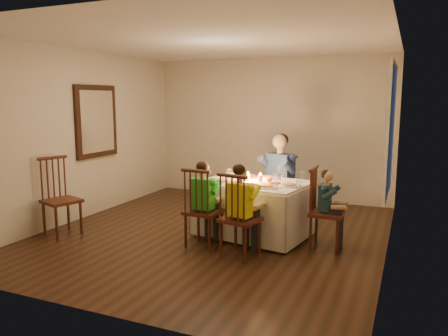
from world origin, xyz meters
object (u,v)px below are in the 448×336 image
at_px(child_yellow, 240,256).
at_px(chair_extra, 64,235).
at_px(adult, 278,222).
at_px(child_teal, 326,248).
at_px(serving_bowl, 235,173).
at_px(chair_near_left, 204,246).
at_px(chair_adult, 278,222).
at_px(child_green, 204,246).
at_px(dining_table, 254,197).
at_px(chair_near_right, 240,256).
at_px(chair_end, 326,248).

bearing_deg(child_yellow, chair_extra, 15.60).
bearing_deg(adult, child_teal, -27.29).
distance_m(adult, serving_bowl, 1.04).
bearing_deg(chair_near_left, adult, -107.51).
distance_m(chair_adult, chair_extra, 3.12).
distance_m(chair_near_left, chair_extra, 2.02).
bearing_deg(chair_near_left, serving_bowl, -87.34).
bearing_deg(child_green, adult, -107.51).
bearing_deg(dining_table, child_green, -112.30).
bearing_deg(adult, chair_adult, 0.00).
distance_m(dining_table, child_green, 0.98).
height_order(chair_near_left, chair_extra, chair_extra).
height_order(chair_adult, chair_near_left, same).
relative_size(chair_near_right, chair_extra, 0.95).
xyz_separation_m(chair_near_right, child_teal, (0.89, 0.69, 0.00)).
distance_m(chair_adult, chair_end, 1.27).
distance_m(chair_extra, serving_bowl, 2.55).
bearing_deg(child_yellow, chair_near_right, -0.00).
bearing_deg(dining_table, chair_end, 0.49).
xyz_separation_m(chair_extra, serving_bowl, (2.01, 1.37, 0.78)).
height_order(chair_near_right, child_teal, chair_near_right).
bearing_deg(chair_near_left, chair_end, -156.17).
height_order(dining_table, child_yellow, dining_table).
bearing_deg(chair_end, dining_table, 81.50).
xyz_separation_m(chair_extra, child_yellow, (2.55, 0.18, 0.00)).
distance_m(chair_end, child_teal, 0.00).
bearing_deg(chair_end, chair_near_left, 110.80).
xyz_separation_m(dining_table, serving_bowl, (-0.42, 0.34, 0.24)).
height_order(chair_near_left, chair_near_right, same).
xyz_separation_m(chair_adult, child_teal, (0.89, -0.92, 0.00)).
distance_m(adult, child_green, 1.55).
distance_m(chair_near_right, chair_extra, 2.56).
distance_m(child_green, child_teal, 1.54).
bearing_deg(child_green, child_yellow, 167.98).
bearing_deg(adult, chair_end, -27.29).
bearing_deg(serving_bowl, child_green, -90.82).
distance_m(child_teal, serving_bowl, 1.70).
xyz_separation_m(child_green, serving_bowl, (0.01, 1.03, 0.78)).
relative_size(chair_adult, child_teal, 1.02).
bearing_deg(chair_near_left, child_teal, -156.17).
height_order(chair_near_left, child_teal, chair_near_left).
relative_size(chair_adult, chair_end, 1.00).
height_order(chair_end, child_green, child_green).
relative_size(chair_extra, child_yellow, 0.97).
distance_m(dining_table, chair_near_right, 1.01).
bearing_deg(chair_extra, chair_end, -57.72).
bearing_deg(child_yellow, chair_end, -130.63).
distance_m(chair_near_right, chair_end, 1.12).
relative_size(chair_near_left, adult, 0.76).
relative_size(chair_near_right, chair_end, 1.00).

